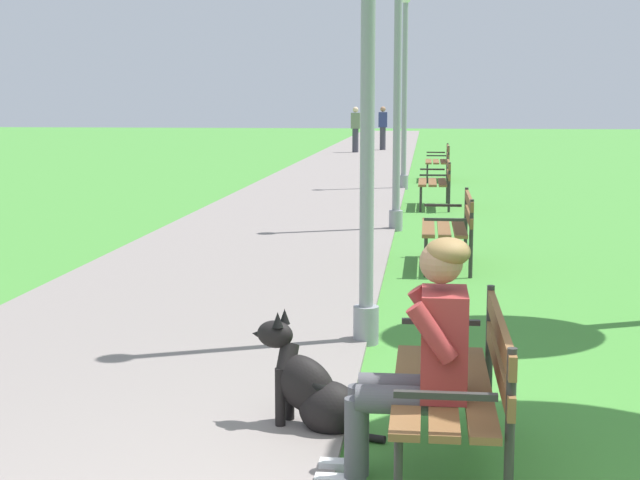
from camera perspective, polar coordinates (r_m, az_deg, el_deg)
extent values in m
cube|color=gray|center=(27.52, 1.95, 4.55)|extent=(3.42, 60.00, 0.04)
cube|color=brown|center=(4.89, 5.32, -8.81)|extent=(0.14, 1.50, 0.04)
cube|color=brown|center=(4.89, 7.39, -8.85)|extent=(0.14, 1.50, 0.04)
cube|color=brown|center=(4.90, 9.46, -8.87)|extent=(0.14, 1.50, 0.04)
cube|color=brown|center=(4.86, 10.75, -7.30)|extent=(0.04, 1.50, 0.11)
cube|color=brown|center=(4.82, 10.81, -5.24)|extent=(0.04, 1.50, 0.11)
cylinder|color=#2D2B28|center=(5.62, 5.17, -8.91)|extent=(0.04, 0.04, 0.45)
cylinder|color=#2D2B28|center=(5.57, 10.18, -7.01)|extent=(0.04, 0.04, 0.85)
cube|color=#2D2B28|center=(5.51, 7.31, -4.93)|extent=(0.45, 0.04, 0.03)
cylinder|color=#2D2B28|center=(4.26, 11.38, -11.95)|extent=(0.04, 0.04, 0.85)
cube|color=#2D2B28|center=(4.18, 7.59, -9.30)|extent=(0.45, 0.04, 0.03)
cube|color=brown|center=(10.88, 6.56, 0.76)|extent=(0.14, 1.50, 0.04)
cube|color=brown|center=(10.88, 7.48, 0.75)|extent=(0.14, 1.50, 0.04)
cube|color=brown|center=(10.89, 8.40, 0.73)|extent=(0.14, 1.50, 0.04)
cube|color=brown|center=(10.87, 8.97, 1.45)|extent=(0.04, 1.50, 0.11)
cube|color=brown|center=(10.85, 9.00, 2.40)|extent=(0.04, 1.50, 0.11)
cylinder|color=#2D2B28|center=(11.60, 6.42, 0.12)|extent=(0.04, 0.04, 0.45)
cylinder|color=#2D2B28|center=(11.58, 8.81, 1.06)|extent=(0.04, 0.04, 0.85)
cube|color=#2D2B28|center=(11.55, 7.44, 2.09)|extent=(0.45, 0.04, 0.03)
cylinder|color=#2D2B28|center=(10.23, 6.41, -1.00)|extent=(0.04, 0.04, 0.45)
cylinder|color=#2D2B28|center=(10.21, 9.12, 0.06)|extent=(0.04, 0.04, 0.85)
cube|color=#2D2B28|center=(10.18, 7.57, 1.23)|extent=(0.45, 0.04, 0.03)
cube|color=brown|center=(16.86, 6.21, 3.49)|extent=(0.14, 1.50, 0.04)
cube|color=brown|center=(16.86, 6.81, 3.48)|extent=(0.14, 1.50, 0.04)
cube|color=brown|center=(16.86, 7.40, 3.47)|extent=(0.14, 1.50, 0.04)
cube|color=brown|center=(16.85, 7.77, 3.94)|extent=(0.04, 1.50, 0.11)
cube|color=brown|center=(16.84, 7.78, 4.55)|extent=(0.04, 1.50, 0.11)
cylinder|color=#2D2B28|center=(17.57, 6.13, 2.96)|extent=(0.04, 0.04, 0.45)
cylinder|color=#2D2B28|center=(17.55, 7.71, 3.58)|extent=(0.04, 0.04, 0.85)
cube|color=#2D2B28|center=(17.53, 6.81, 4.26)|extent=(0.45, 0.04, 0.03)
cylinder|color=#2D2B28|center=(16.19, 6.10, 2.49)|extent=(0.04, 0.04, 0.45)
cylinder|color=#2D2B28|center=(16.18, 7.81, 3.17)|extent=(0.04, 0.04, 0.85)
cube|color=#2D2B28|center=(16.16, 6.83, 3.91)|extent=(0.45, 0.04, 0.03)
cube|color=brown|center=(22.54, 6.57, 4.73)|extent=(0.14, 1.50, 0.04)
cube|color=brown|center=(22.54, 7.02, 4.72)|extent=(0.14, 1.50, 0.04)
cube|color=brown|center=(22.54, 7.46, 4.72)|extent=(0.14, 1.50, 0.04)
cube|color=brown|center=(22.53, 7.74, 5.07)|extent=(0.04, 1.50, 0.11)
cube|color=brown|center=(22.52, 7.75, 5.52)|extent=(0.04, 1.50, 0.11)
cylinder|color=#2D2B28|center=(23.24, 6.50, 4.29)|extent=(0.04, 0.04, 0.45)
cylinder|color=#2D2B28|center=(23.23, 7.69, 4.76)|extent=(0.04, 0.04, 0.85)
cube|color=#2D2B28|center=(23.21, 7.01, 5.28)|extent=(0.45, 0.04, 0.03)
cylinder|color=#2D2B28|center=(21.86, 6.50, 4.03)|extent=(0.04, 0.04, 0.45)
cylinder|color=#2D2B28|center=(21.85, 7.77, 4.53)|extent=(0.04, 0.04, 0.85)
cube|color=#2D2B28|center=(21.84, 7.04, 5.08)|extent=(0.45, 0.04, 0.03)
cylinder|color=#4C4C51|center=(4.81, 4.88, -8.87)|extent=(0.42, 0.14, 0.14)
cylinder|color=#4C4C51|center=(4.89, 2.33, -11.44)|extent=(0.11, 0.11, 0.47)
cube|color=silver|center=(4.97, 1.37, -13.58)|extent=(0.24, 0.09, 0.07)
cylinder|color=#4C4C51|center=(4.62, 4.81, -9.61)|extent=(0.42, 0.14, 0.14)
cylinder|color=#4C4C51|center=(4.70, 2.15, -12.26)|extent=(0.11, 0.11, 0.47)
cube|color=maroon|center=(4.64, 7.49, -6.21)|extent=(0.22, 0.36, 0.52)
cylinder|color=maroon|center=(4.81, 6.76, -4.45)|extent=(0.25, 0.09, 0.30)
cylinder|color=maroon|center=(4.42, 6.78, -5.60)|extent=(0.25, 0.09, 0.30)
sphere|color=#A37556|center=(4.55, 7.34, -1.33)|extent=(0.21, 0.21, 0.21)
ellipsoid|color=olive|center=(4.55, 7.73, -0.72)|extent=(0.22, 0.23, 0.14)
ellipsoid|color=black|center=(5.45, 0.55, -10.15)|extent=(0.43, 0.37, 0.32)
ellipsoid|color=black|center=(5.47, -0.91, -8.70)|extent=(0.54, 0.36, 0.48)
ellipsoid|color=black|center=(5.44, -0.43, -8.38)|extent=(0.40, 0.29, 0.27)
cylinder|color=black|center=(5.60, -1.87, -9.30)|extent=(0.06, 0.06, 0.38)
cylinder|color=black|center=(5.50, -2.42, -9.65)|extent=(0.06, 0.06, 0.38)
cylinder|color=black|center=(5.47, -1.97, -7.11)|extent=(0.16, 0.19, 0.19)
ellipsoid|color=black|center=(5.47, -2.73, -5.71)|extent=(0.25, 0.20, 0.16)
cone|color=black|center=(5.52, -3.66, -5.70)|extent=(0.12, 0.12, 0.09)
cone|color=black|center=(5.47, -2.15, -4.63)|extent=(0.06, 0.06, 0.09)
cone|color=black|center=(5.39, -2.57, -4.83)|extent=(0.06, 0.06, 0.09)
cylinder|color=black|center=(5.42, 2.53, -11.76)|extent=(0.28, 0.13, 0.04)
cylinder|color=gray|center=(7.44, 2.79, -5.15)|extent=(0.20, 0.20, 0.30)
cylinder|color=gray|center=(7.23, 2.90, 9.15)|extent=(0.11, 0.11, 3.97)
cylinder|color=gray|center=(13.83, 4.60, 1.18)|extent=(0.20, 0.20, 0.30)
cylinder|color=gray|center=(13.72, 4.69, 8.87)|extent=(0.11, 0.11, 4.00)
cylinder|color=gray|center=(20.26, 5.06, 3.49)|extent=(0.20, 0.20, 0.30)
cylinder|color=gray|center=(20.19, 5.13, 8.61)|extent=(0.11, 0.11, 3.92)
cylinder|color=#383842|center=(33.78, 2.15, 5.99)|extent=(0.22, 0.22, 0.88)
cube|color=#6B7F5B|center=(33.75, 2.16, 7.22)|extent=(0.32, 0.20, 0.56)
sphere|color=beige|center=(33.75, 2.16, 7.88)|extent=(0.20, 0.20, 0.20)
cylinder|color=#383842|center=(35.50, 3.81, 6.10)|extent=(0.22, 0.22, 0.88)
cube|color=navy|center=(35.48, 3.82, 7.26)|extent=(0.32, 0.20, 0.56)
sphere|color=#A37556|center=(35.47, 3.83, 7.89)|extent=(0.20, 0.20, 0.20)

